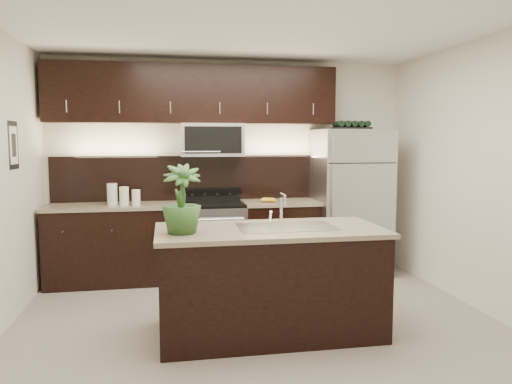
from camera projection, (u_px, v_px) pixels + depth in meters
ground at (259, 326)px, 4.58m from camera, size 4.50×4.50×0.00m
room_walls at (247, 140)px, 4.35m from camera, size 4.52×4.02×2.71m
counter_run at (197, 241)px, 6.10m from camera, size 3.51×0.65×0.94m
upper_fixtures at (196, 104)px, 6.08m from camera, size 3.49×0.40×1.66m
island at (270, 281)px, 4.37m from camera, size 1.96×0.96×0.94m
sink_faucet at (286, 225)px, 4.36m from camera, size 0.84×0.50×0.28m
refrigerator at (350, 202)px, 6.35m from camera, size 0.88×0.80×1.83m
wine_rack at (351, 126)px, 6.25m from camera, size 0.45×0.28×0.11m
plant at (182, 199)px, 4.05m from camera, size 0.34×0.34×0.57m
canisters at (121, 195)px, 5.82m from camera, size 0.38×0.16×0.26m
french_press at (326, 191)px, 6.28m from camera, size 0.11×0.11×0.33m
bananas at (264, 200)px, 6.12m from camera, size 0.23×0.20×0.06m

